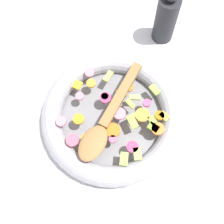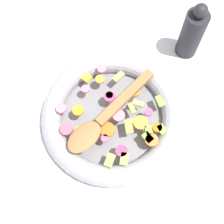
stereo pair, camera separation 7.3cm
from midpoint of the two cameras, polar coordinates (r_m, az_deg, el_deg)
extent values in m
plane|color=silver|center=(0.78, -2.67, -1.69)|extent=(4.00, 4.00, 0.00)
cylinder|color=slate|center=(0.77, -2.69, -1.54)|extent=(0.29, 0.29, 0.01)
torus|color=#9E9EA5|center=(0.75, -2.75, -1.05)|extent=(0.34, 0.34, 0.05)
cylinder|color=orange|center=(0.75, 0.26, 4.29)|extent=(0.03, 0.03, 0.01)
cylinder|color=orange|center=(0.72, 5.53, -3.45)|extent=(0.04, 0.04, 0.01)
cylinder|color=#FE9833|center=(0.73, 2.73, -0.92)|extent=(0.05, 0.05, 0.01)
cylinder|color=orange|center=(0.71, -2.77, -3.71)|extent=(0.05, 0.05, 0.01)
cylinder|color=orange|center=(0.73, 5.88, -1.01)|extent=(0.03, 0.03, 0.01)
cylinder|color=orange|center=(0.76, -6.59, 4.90)|extent=(0.02, 0.02, 0.01)
cylinder|color=orange|center=(0.73, -8.97, -1.67)|extent=(0.03, 0.03, 0.01)
cylinder|color=orange|center=(0.71, -7.77, -5.16)|extent=(0.03, 0.03, 0.01)
cube|color=#A5BA3A|center=(0.71, -5.12, -4.04)|extent=(0.03, 0.02, 0.01)
cube|color=#BDCB58|center=(0.77, -3.41, 6.21)|extent=(0.03, 0.03, 0.01)
cube|color=#A8CA43|center=(0.72, 0.64, -1.34)|extent=(0.02, 0.01, 0.01)
cube|color=#ACD759|center=(0.70, 1.68, -8.04)|extent=(0.03, 0.03, 0.01)
cube|color=#83B237|center=(0.72, 4.72, -3.20)|extent=(0.03, 0.03, 0.01)
cube|color=#B9D55E|center=(0.74, 1.42, 2.35)|extent=(0.03, 0.02, 0.01)
cube|color=#8DC046|center=(0.75, 5.05, 3.71)|extent=(0.02, 0.03, 0.01)
cube|color=#B6D74A|center=(0.72, 1.05, -2.54)|extent=(0.02, 0.02, 0.01)
cube|color=#ADCC4B|center=(0.74, 0.44, 1.41)|extent=(0.02, 0.03, 0.01)
cube|color=#AAC943|center=(0.73, 6.73, -1.12)|extent=(0.02, 0.03, 0.01)
cube|color=#99C64F|center=(0.69, -0.81, -8.97)|extent=(0.03, 0.03, 0.01)
cube|color=#80AC3F|center=(0.72, 4.52, -1.90)|extent=(0.02, 0.02, 0.01)
cylinder|color=#C73F71|center=(0.74, -4.16, 2.18)|extent=(0.04, 0.04, 0.01)
cylinder|color=#D9798B|center=(0.78, -6.82, 6.78)|extent=(0.03, 0.03, 0.01)
cylinder|color=#DA4A7B|center=(0.74, 3.61, 1.31)|extent=(0.02, 0.02, 0.01)
cylinder|color=#E5566F|center=(0.72, -10.15, -5.48)|extent=(0.04, 0.04, 0.01)
cylinder|color=#D83962|center=(0.70, 0.79, -6.79)|extent=(0.04, 0.04, 0.01)
cylinder|color=pink|center=(0.73, -1.47, -0.68)|extent=(0.04, 0.04, 0.01)
cylinder|color=pink|center=(0.74, -12.10, -2.05)|extent=(0.03, 0.03, 0.01)
cylinder|color=pink|center=(0.75, -8.69, 2.53)|extent=(0.03, 0.03, 0.01)
cylinder|color=#DF5577|center=(0.71, -2.82, -5.38)|extent=(0.02, 0.02, 0.01)
cylinder|color=#D53562|center=(0.71, -5.31, -5.21)|extent=(0.03, 0.03, 0.01)
cylinder|color=#C72C65|center=(0.74, -4.47, 2.34)|extent=(0.02, 0.02, 0.01)
cylinder|color=#DD6E86|center=(0.71, -7.41, -6.39)|extent=(0.03, 0.03, 0.01)
cube|color=yellow|center=(0.75, -1.05, 3.12)|extent=(0.02, 0.02, 0.01)
cube|color=yellow|center=(0.77, -9.05, 4.56)|extent=(0.03, 0.03, 0.01)
cube|color=olive|center=(0.73, -1.18, 2.90)|extent=(0.16, 0.13, 0.01)
ellipsoid|color=olive|center=(0.70, -6.49, -6.08)|extent=(0.11, 0.10, 0.01)
cylinder|color=#232328|center=(0.84, 7.28, 16.20)|extent=(0.06, 0.06, 0.14)
camera|label=1|loc=(0.04, -92.89, -7.27)|focal=50.00mm
camera|label=2|loc=(0.04, 87.11, 7.27)|focal=50.00mm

